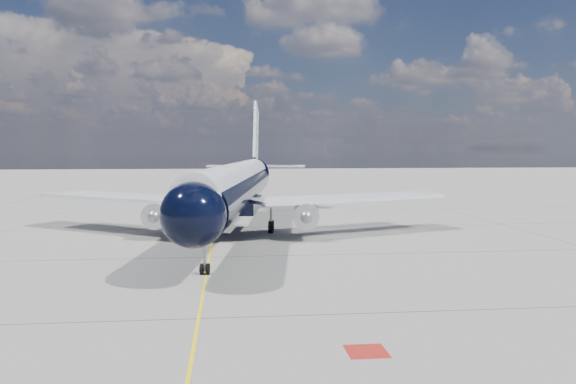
% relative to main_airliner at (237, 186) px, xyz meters
% --- Properties ---
extents(ground, '(320.00, 320.00, 0.00)m').
position_rel_main_airliner_xyz_m(ground, '(-2.26, 7.94, -4.40)').
color(ground, gray).
rests_on(ground, ground).
extents(taxiway_centerline, '(0.16, 160.00, 0.01)m').
position_rel_main_airliner_xyz_m(taxiway_centerline, '(-2.26, 2.94, -4.40)').
color(taxiway_centerline, yellow).
rests_on(taxiway_centerline, ground).
extents(red_marking, '(1.60, 1.60, 0.01)m').
position_rel_main_airliner_xyz_m(red_marking, '(4.54, -32.06, -4.40)').
color(red_marking, maroon).
rests_on(red_marking, ground).
extents(main_airliner, '(39.99, 49.02, 14.18)m').
position_rel_main_airliner_xyz_m(main_airliner, '(0.00, 0.00, 0.00)').
color(main_airliner, black).
rests_on(main_airliner, ground).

